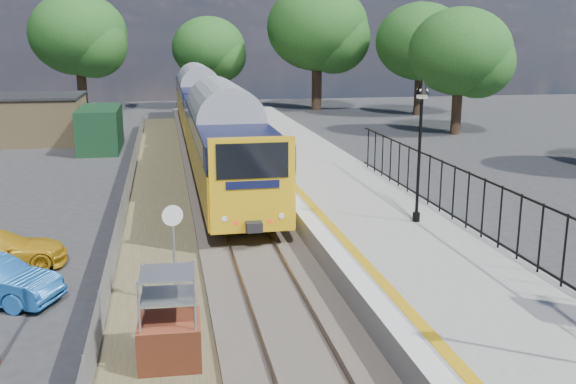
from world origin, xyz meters
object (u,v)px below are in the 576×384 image
object	(u,v)px
brick_plinth	(169,320)
speed_sign	(173,238)
train	(207,112)
victorian_lamp_north	(421,117)

from	to	relation	value
brick_plinth	speed_sign	size ratio (longest dim) A/B	0.78
train	speed_sign	world-z (taller)	train
train	speed_sign	distance (m)	24.13
victorian_lamp_north	speed_sign	world-z (taller)	victorian_lamp_north
train	brick_plinth	size ratio (longest dim) A/B	19.64
victorian_lamp_north	train	xyz separation A→B (m)	(-5.30, 20.76, -1.96)
brick_plinth	speed_sign	xyz separation A→B (m)	(0.18, 3.11, 0.80)
speed_sign	brick_plinth	bearing A→B (deg)	-105.47
victorian_lamp_north	brick_plinth	bearing A→B (deg)	-141.50
train	brick_plinth	world-z (taller)	train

